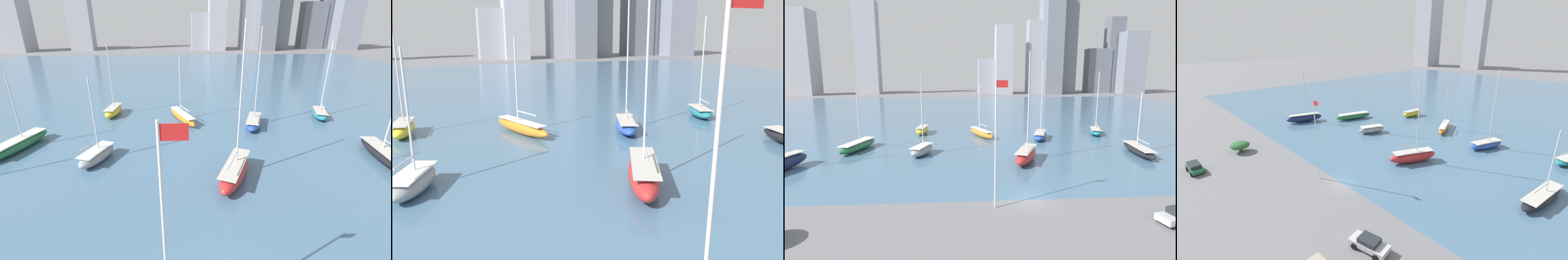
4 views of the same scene
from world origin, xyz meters
TOP-DOWN VIEW (x-y plane):
  - harbor_water at (0.00, 70.00)m, footprint 180.00×140.00m
  - flag_pole at (-3.78, -1.76)m, footprint 1.24×0.14m
  - distant_city_skyline at (25.80, 168.99)m, footprint 221.17×24.49m
  - sailboat_gray at (-13.80, 19.52)m, footprint 4.49×6.83m
  - sailboat_orange at (-2.71, 33.91)m, footprint 5.47×9.97m
  - sailboat_green at (-25.72, 23.60)m, footprint 5.26×10.75m
  - sailboat_black at (23.30, 17.62)m, footprint 3.93×11.15m
  - sailboat_blue at (9.50, 30.45)m, footprint 5.20×8.52m
  - sailboat_red at (2.95, 14.25)m, footprint 6.09×9.39m
  - sailboat_yellow at (-15.86, 37.77)m, footprint 3.03×6.96m
  - sailboat_teal at (23.20, 34.25)m, footprint 4.58×7.18m

SIDE VIEW (x-z plane):
  - harbor_water at x=0.00m, z-range 0.00..0.00m
  - sailboat_black at x=23.30m, z-range -4.50..6.06m
  - sailboat_teal at x=23.20m, z-range -6.16..7.89m
  - sailboat_green at x=-25.72m, z-range -4.37..6.13m
  - sailboat_orange at x=-2.71m, z-range -4.77..6.56m
  - sailboat_blue at x=9.50m, z-range -7.17..9.01m
  - sailboat_gray at x=-13.80m, z-range -4.50..6.36m
  - sailboat_yellow at x=-15.86m, z-range -5.68..7.65m
  - sailboat_red at x=2.95m, z-range -7.28..9.67m
  - flag_pole at x=-3.78m, z-range 0.50..13.78m
  - distant_city_skyline at x=25.80m, z-range -6.75..59.08m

